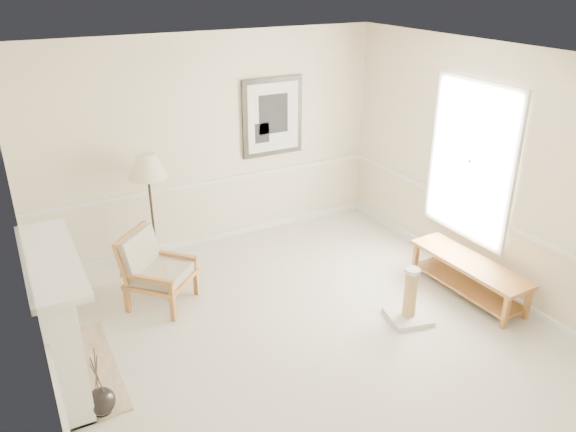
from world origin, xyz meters
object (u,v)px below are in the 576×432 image
object	(u,v)px
floor_vase	(101,402)
bench	(469,272)
armchair	(153,266)
floor_lamp	(147,169)
scratching_post	(409,303)

from	to	relation	value
floor_vase	bench	size ratio (longest dim) A/B	0.46
floor_vase	armchair	distance (m)	1.87
floor_lamp	armchair	bearing A→B (deg)	-106.87
armchair	floor_lamp	xyz separation A→B (m)	(0.27, 0.87, 0.87)
bench	floor_lamp	bearing A→B (deg)	141.39
scratching_post	armchair	bearing A→B (deg)	144.87
floor_vase	floor_lamp	xyz separation A→B (m)	(1.20, 2.45, 1.21)
floor_vase	bench	distance (m)	4.30
floor_vase	bench	xyz separation A→B (m)	(4.30, -0.02, 0.17)
floor_vase	scratching_post	bearing A→B (deg)	-1.95
floor_lamp	scratching_post	distance (m)	3.53
scratching_post	bench	bearing A→B (deg)	5.35
armchair	bench	bearing A→B (deg)	-69.73
scratching_post	floor_lamp	bearing A→B (deg)	129.83
armchair	floor_lamp	world-z (taller)	floor_lamp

